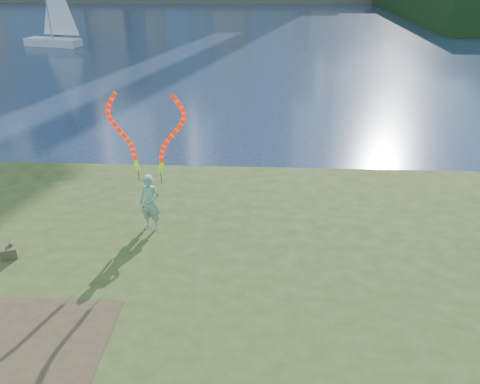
{
  "coord_description": "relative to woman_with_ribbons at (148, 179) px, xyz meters",
  "views": [
    {
      "loc": [
        2.19,
        -9.22,
        7.23
      ],
      "look_at": [
        1.69,
        1.0,
        2.05
      ],
      "focal_mm": 35.0,
      "sensor_mm": 36.0,
      "label": 1
    }
  ],
  "objects": [
    {
      "name": "woman_with_ribbons",
      "position": [
        0.0,
        0.0,
        0.0
      ],
      "size": [
        1.98,
        0.53,
        3.92
      ],
      "rotation": [
        0.0,
        0.0,
        -0.19
      ],
      "color": "#1A662C",
      "rests_on": "grassy_knoll"
    },
    {
      "name": "canvas_bag",
      "position": [
        -3.11,
        -1.51,
        -1.29
      ],
      "size": [
        0.43,
        0.49,
        0.35
      ],
      "rotation": [
        0.0,
        0.0,
        0.37
      ],
      "color": "#484023",
      "rests_on": "grassy_knoll"
    },
    {
      "name": "grassy_knoll",
      "position": [
        0.63,
        -3.56,
        -1.89
      ],
      "size": [
        20.0,
        18.0,
        0.8
      ],
      "color": "#344217",
      "rests_on": "ground"
    },
    {
      "name": "sailboat",
      "position": [
        -15.68,
        31.83,
        -0.86
      ],
      "size": [
        5.33,
        2.61,
        8.01
      ],
      "rotation": [
        0.0,
        0.0,
        -0.21
      ],
      "color": "silver",
      "rests_on": "ground"
    },
    {
      "name": "dirt_patch",
      "position": [
        -1.57,
        -4.46,
        -1.42
      ],
      "size": [
        3.2,
        3.0,
        0.02
      ],
      "primitive_type": "cube",
      "color": "#47331E",
      "rests_on": "grassy_knoll"
    },
    {
      "name": "ground",
      "position": [
        0.63,
        -1.26,
        -2.23
      ],
      "size": [
        320.0,
        320.0,
        0.0
      ],
      "primitive_type": "plane",
      "color": "#18243D",
      "rests_on": "ground"
    }
  ]
}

